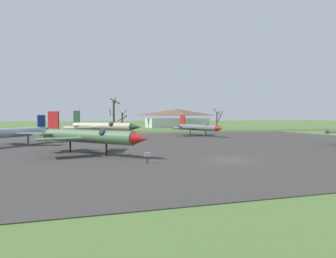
{
  "coord_description": "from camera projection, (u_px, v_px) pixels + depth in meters",
  "views": [
    {
      "loc": [
        -12.45,
        -22.49,
        4.07
      ],
      "look_at": [
        -2.11,
        14.88,
        2.39
      ],
      "focal_mm": 28.63,
      "sensor_mm": 36.0,
      "label": 1
    }
  ],
  "objects": [
    {
      "name": "info_placard_rear_center",
      "position": [
        224.0,
        136.0,
        51.65
      ],
      "size": [
        0.68,
        0.35,
        0.88
      ],
      "color": "black",
      "rests_on": "ground"
    },
    {
      "name": "jet_fighter_rear_left",
      "position": [
        89.0,
        136.0,
        28.84
      ],
      "size": [
        12.04,
        11.95,
        4.79
      ],
      "color": "#4C6B47",
      "rests_on": "ground"
    },
    {
      "name": "bare_tree_center",
      "position": [
        217.0,
        119.0,
        79.88
      ],
      "size": [
        2.53,
        2.73,
        6.83
      ],
      "color": "brown",
      "rests_on": "ground"
    },
    {
      "name": "ground_plane",
      "position": [
        232.0,
        161.0,
        25.15
      ],
      "size": [
        600.0,
        600.0,
        0.0
      ],
      "primitive_type": "plane",
      "color": "#4C6B33"
    },
    {
      "name": "asphalt_apron",
      "position": [
        178.0,
        144.0,
        41.41
      ],
      "size": [
        78.48,
        56.28,
        0.05
      ],
      "primitive_type": "cube",
      "color": "#383533",
      "rests_on": "ground"
    },
    {
      "name": "jet_fighter_rear_center",
      "position": [
        198.0,
        127.0,
        57.92
      ],
      "size": [
        9.64,
        13.02,
        4.56
      ],
      "color": "#565B60",
      "rests_on": "ground"
    },
    {
      "name": "bare_tree_left_of_center",
      "position": [
        122.0,
        121.0,
        77.92
      ],
      "size": [
        2.97,
        1.97,
        6.26
      ],
      "color": "#42382D",
      "rests_on": "ground"
    },
    {
      "name": "info_placard_front_right",
      "position": [
        138.0,
        137.0,
        47.5
      ],
      "size": [
        0.55,
        0.24,
        1.08
      ],
      "color": "black",
      "rests_on": "ground"
    },
    {
      "name": "jet_fighter_rear_right",
      "position": [
        12.0,
        132.0,
        37.98
      ],
      "size": [
        10.12,
        12.3,
        4.46
      ],
      "color": "#8EA3B2",
      "rests_on": "ground"
    },
    {
      "name": "jet_fighter_front_right",
      "position": [
        103.0,
        126.0,
        53.85
      ],
      "size": [
        14.55,
        13.47,
        5.49
      ],
      "color": "#B7B293",
      "rests_on": "ground"
    },
    {
      "name": "info_placard_rear_left",
      "position": [
        147.0,
        157.0,
        23.31
      ],
      "size": [
        0.54,
        0.22,
        1.02
      ],
      "color": "black",
      "rests_on": "ground"
    },
    {
      "name": "bare_tree_far_left",
      "position": [
        114.0,
        115.0,
        74.87
      ],
      "size": [
        2.97,
        2.91,
        9.57
      ],
      "color": "brown",
      "rests_on": "ground"
    },
    {
      "name": "visitor_building",
      "position": [
        177.0,
        118.0,
        109.62
      ],
      "size": [
        25.58,
        13.11,
        7.53
      ],
      "color": "beige",
      "rests_on": "ground"
    },
    {
      "name": "grass_verge_strip",
      "position": [
        141.0,
        132.0,
        74.28
      ],
      "size": [
        138.48,
        12.0,
        0.06
      ],
      "primitive_type": "cube",
      "color": "#42592D",
      "rests_on": "ground"
    }
  ]
}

